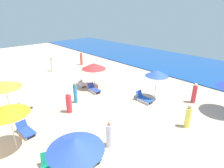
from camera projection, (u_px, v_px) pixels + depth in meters
The scene contains 19 objects.
ocean at pixel (193, 66), 23.64m from camera, with size 60.00×11.17×0.12m, color #194998.
umbrella_0 at pixel (94, 66), 16.76m from camera, with size 2.23×2.23×2.35m.
lounge_chair_0_0 at pixel (81, 83), 17.80m from camera, with size 1.41×0.79×0.72m.
lounge_chair_0_1 at pixel (94, 89), 16.44m from camera, with size 1.39×0.70×0.69m.
umbrella_1 at pixel (157, 73), 14.46m from camera, with size 1.84×1.84×2.47m.
lounge_chair_1_0 at pixel (144, 98), 14.73m from camera, with size 1.42×0.65×0.76m.
umbrella_2 at pixel (75, 144), 6.97m from camera, with size 2.24×2.24×2.43m.
lounge_chair_2_1 at pixel (88, 154), 9.08m from camera, with size 1.33×0.63×0.69m.
umbrella_3 at pixel (7, 109), 8.95m from camera, with size 2.03×2.03×2.62m.
lounge_chair_3_0 at pixel (26, 130), 10.90m from camera, with size 1.38×0.77×0.65m.
umbrella_7 at pixel (4, 84), 12.15m from camera, with size 2.11×2.11×2.51m.
lounge_chair_7_0 at pixel (25, 103), 13.98m from camera, with size 1.50×0.66×0.71m.
beachgoer_0 at pixel (188, 117), 11.38m from camera, with size 0.48×0.48×1.53m.
beachgoer_1 at pixel (81, 59), 24.30m from camera, with size 0.44×0.44×1.65m.
beachgoer_2 at pixel (69, 103), 13.04m from camera, with size 0.48×0.48×1.52m.
beachgoer_3 at pixel (194, 94), 14.39m from camera, with size 0.48×0.48×1.63m.
beachgoer_5 at pixel (110, 135), 9.76m from camera, with size 0.39×0.39×1.54m.
beachgoer_6 at pixel (52, 65), 21.74m from camera, with size 0.49×0.49×1.62m.
beachgoer_7 at pixel (75, 93), 14.37m from camera, with size 0.37×0.37×1.68m.
Camera 1 is at (9.65, 1.33, 6.89)m, focal length 29.55 mm.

